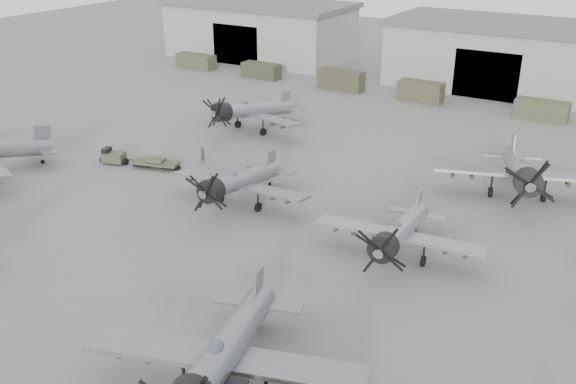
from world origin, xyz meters
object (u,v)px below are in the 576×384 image
Objects in this scene: aircraft_mid_2 at (399,233)px; tug_trailer at (130,159)px; aircraft_far_1 at (521,171)px; aircraft_near_1 at (222,356)px; aircraft_mid_1 at (237,182)px; aircraft_far_0 at (249,111)px; ground_crew at (203,155)px.

aircraft_mid_2 is 28.41m from tug_trailer.
aircraft_far_1 is at bearing 66.73° from aircraft_mid_2.
aircraft_near_1 is 1.17× the size of aircraft_mid_1.
aircraft_far_0 is 8.16× the size of ground_crew.
tug_trailer is at bearing 115.76° from ground_crew.
tug_trailer is at bearing 168.05° from aircraft_mid_1.
ground_crew is at bearing 174.82° from aircraft_far_1.
aircraft_near_1 is 32.06m from aircraft_far_1.
aircraft_far_0 reaches higher than ground_crew.
tug_trailer is (-26.02, 20.78, -1.96)m from aircraft_near_1.
aircraft_far_0 is at bearing -2.64° from ground_crew.
ground_crew is at bearing 154.97° from aircraft_mid_2.
aircraft_far_1 is 8.66× the size of ground_crew.
aircraft_near_1 is at bearing -120.66° from aircraft_far_1.
aircraft_far_0 is 10.10m from ground_crew.
aircraft_mid_1 is 0.86× the size of aircraft_far_1.
ground_crew reaches higher than tug_trailer.
aircraft_mid_1 is at bearing -163.99° from aircraft_far_1.
aircraft_near_1 is 32.31m from ground_crew.
aircraft_mid_1 reaches higher than aircraft_mid_2.
aircraft_far_1 is at bearing 4.92° from aircraft_far_0.
aircraft_far_0 is at bearing 105.15° from aircraft_near_1.
aircraft_mid_2 reaches higher than ground_crew.
aircraft_far_1 is 1.81× the size of tug_trailer.
aircraft_near_1 reaches higher than aircraft_mid_1.
aircraft_far_1 reaches higher than tug_trailer.
ground_crew is (-20.62, 24.82, -1.73)m from aircraft_near_1.
aircraft_far_1 is (4.58, 14.49, 0.38)m from aircraft_mid_2.
aircraft_far_0 is at bearing 58.46° from tug_trailer.
tug_trailer is at bearing 179.26° from aircraft_far_1.
aircraft_mid_1 is 1.01× the size of aircraft_mid_2.
aircraft_far_1 is at bearing 2.31° from tug_trailer.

